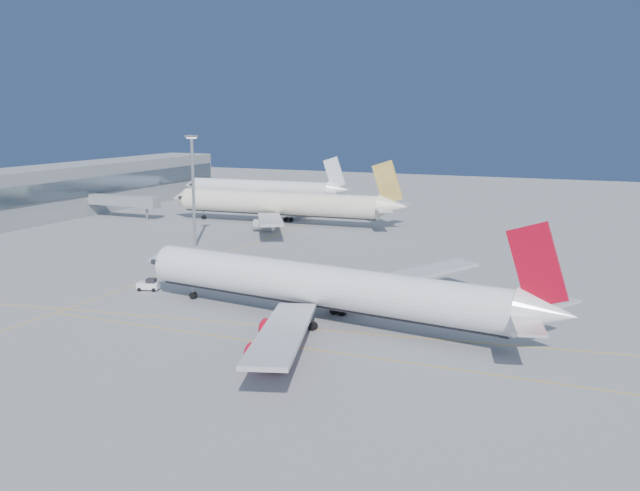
# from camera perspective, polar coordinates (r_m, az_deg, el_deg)

# --- Properties ---
(ground) EXTENTS (500.00, 500.00, 0.00)m
(ground) POSITION_cam_1_polar(r_m,az_deg,el_deg) (109.09, 0.36, -5.83)
(ground) COLOR slate
(ground) RESTS_ON ground
(terminal) EXTENTS (18.40, 110.00, 15.00)m
(terminal) POSITION_cam_1_polar(r_m,az_deg,el_deg) (240.00, -17.46, 4.58)
(terminal) COLOR gray
(terminal) RESTS_ON ground
(jet_bridge) EXTENTS (23.60, 3.60, 6.90)m
(jet_bridge) POSITION_cam_1_polar(r_m,az_deg,el_deg) (216.48, -15.24, 3.46)
(jet_bridge) COLOR gray
(jet_bridge) RESTS_ON ground
(taxiway_lines) EXTENTS (118.86, 140.00, 0.02)m
(taxiway_lines) POSITION_cam_1_polar(r_m,az_deg,el_deg) (120.70, -4.94, -4.23)
(taxiway_lines) COLOR #D99C0C
(taxiway_lines) RESTS_ON ground
(airliner_virgin) EXTENTS (72.03, 64.17, 17.79)m
(airliner_virgin) POSITION_cam_1_polar(r_m,az_deg,el_deg) (105.53, 0.56, -3.38)
(airliner_virgin) COLOR white
(airliner_virgin) RESTS_ON ground
(airliner_etihad) EXTENTS (71.11, 65.68, 18.56)m
(airliner_etihad) POSITION_cam_1_polar(r_m,az_deg,el_deg) (198.67, -2.94, 3.34)
(airliner_etihad) COLOR beige
(airliner_etihad) RESTS_ON ground
(airliner_third) EXTENTS (61.75, 57.00, 16.58)m
(airliner_third) POSITION_cam_1_polar(r_m,az_deg,el_deg) (244.33, -4.54, 4.55)
(airliner_third) COLOR white
(airliner_third) RESTS_ON ground
(pushback_tug) EXTENTS (4.16, 3.13, 2.13)m
(pushback_tug) POSITION_cam_1_polar(r_m,az_deg,el_deg) (128.95, -13.53, -3.08)
(pushback_tug) COLOR white
(pushback_tug) RESTS_ON ground
(light_mast) EXTENTS (2.22, 2.22, 25.68)m
(light_mast) POSITION_cam_1_polar(r_m,az_deg,el_deg) (166.73, -10.12, 5.07)
(light_mast) COLOR gray
(light_mast) RESTS_ON ground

